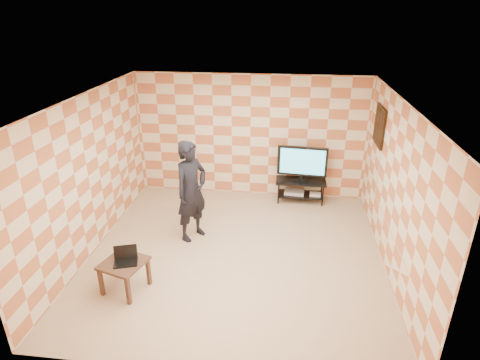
# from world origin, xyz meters

# --- Properties ---
(floor) EXTENTS (5.00, 5.00, 0.00)m
(floor) POSITION_xyz_m (0.00, 0.00, 0.00)
(floor) COLOR tan
(floor) RESTS_ON ground
(wall_back) EXTENTS (5.00, 0.02, 2.70)m
(wall_back) POSITION_xyz_m (0.00, 2.50, 1.35)
(wall_back) COLOR beige
(wall_back) RESTS_ON ground
(wall_front) EXTENTS (5.00, 0.02, 2.70)m
(wall_front) POSITION_xyz_m (0.00, -2.50, 1.35)
(wall_front) COLOR beige
(wall_front) RESTS_ON ground
(wall_left) EXTENTS (0.02, 5.00, 2.70)m
(wall_left) POSITION_xyz_m (-2.50, 0.00, 1.35)
(wall_left) COLOR beige
(wall_left) RESTS_ON ground
(wall_right) EXTENTS (0.02, 5.00, 2.70)m
(wall_right) POSITION_xyz_m (2.50, 0.00, 1.35)
(wall_right) COLOR beige
(wall_right) RESTS_ON ground
(ceiling) EXTENTS (5.00, 5.00, 0.02)m
(ceiling) POSITION_xyz_m (0.00, 0.00, 2.70)
(ceiling) COLOR white
(ceiling) RESTS_ON wall_back
(wall_art) EXTENTS (0.04, 0.72, 0.72)m
(wall_art) POSITION_xyz_m (2.47, 1.55, 1.95)
(wall_art) COLOR black
(wall_art) RESTS_ON wall_right
(tv_stand) EXTENTS (1.07, 0.48, 0.50)m
(tv_stand) POSITION_xyz_m (1.14, 2.20, 0.37)
(tv_stand) COLOR black
(tv_stand) RESTS_ON floor
(tv) EXTENTS (1.06, 0.23, 0.77)m
(tv) POSITION_xyz_m (1.14, 2.20, 0.92)
(tv) COLOR black
(tv) RESTS_ON tv_stand
(dvd_player) EXTENTS (0.45, 0.34, 0.07)m
(dvd_player) POSITION_xyz_m (1.01, 2.22, 0.21)
(dvd_player) COLOR #ADADAF
(dvd_player) RESTS_ON tv_stand
(game_console) EXTENTS (0.25, 0.19, 0.05)m
(game_console) POSITION_xyz_m (1.47, 2.16, 0.20)
(game_console) COLOR silver
(game_console) RESTS_ON tv_stand
(side_table) EXTENTS (0.74, 0.74, 0.50)m
(side_table) POSITION_xyz_m (-1.54, -1.13, 0.41)
(side_table) COLOR #332316
(side_table) RESTS_ON floor
(laptop) EXTENTS (0.40, 0.36, 0.23)m
(laptop) POSITION_xyz_m (-1.50, -1.12, 0.55)
(laptop) COLOR black
(laptop) RESTS_ON side_table
(person) EXTENTS (0.75, 0.82, 1.87)m
(person) POSITION_xyz_m (-0.86, 0.48, 0.94)
(person) COLOR black
(person) RESTS_ON floor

